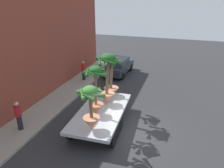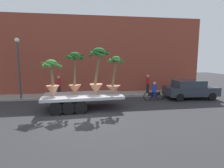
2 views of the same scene
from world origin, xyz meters
TOP-DOWN VIEW (x-y plane):
  - ground_plane at (0.00, 0.00)m, footprint 60.00×60.00m
  - sidewalk at (0.00, 6.10)m, footprint 24.00×2.20m
  - building_facade at (0.00, 7.80)m, footprint 24.00×1.20m
  - flatbed_trailer at (-0.02, 1.94)m, footprint 6.25×2.79m
  - potted_palm_rear at (-1.68, 1.68)m, footprint 1.51×1.52m
  - potted_palm_middle at (2.38, 2.06)m, footprint 1.25×1.18m
  - potted_palm_front at (1.23, 1.89)m, footprint 1.46×1.55m
  - potted_palm_extra at (-0.26, 2.04)m, footprint 1.43×1.43m
  - cyclist at (5.93, 3.59)m, footprint 1.84×0.37m
  - parked_car at (9.13, 3.71)m, footprint 4.29×2.14m
  - pedestrian_near_gate at (6.25, 6.01)m, footprint 0.36×0.36m
  - pedestrian_far_left at (-1.85, 6.00)m, footprint 0.36×0.36m

SIDE VIEW (x-z plane):
  - ground_plane at x=0.00m, z-range 0.00..0.00m
  - sidewalk at x=0.00m, z-range 0.00..0.15m
  - cyclist at x=5.93m, z-range -0.10..1.44m
  - flatbed_trailer at x=-0.02m, z-range 0.27..1.25m
  - parked_car at x=9.13m, z-range 0.04..1.62m
  - pedestrian_near_gate at x=6.25m, z-range 0.19..1.90m
  - pedestrian_far_left at x=-1.85m, z-range 0.19..1.90m
  - potted_palm_middle at x=2.38m, z-range 0.73..3.29m
  - potted_palm_rear at x=-1.68m, z-range 0.99..3.33m
  - potted_palm_extra at x=-0.26m, z-range 1.00..3.83m
  - potted_palm_front at x=1.23m, z-range 1.07..4.19m
  - building_facade at x=0.00m, z-range 0.00..7.31m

